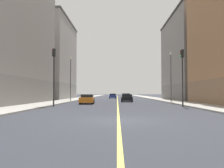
# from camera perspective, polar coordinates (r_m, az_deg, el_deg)

# --- Properties ---
(ground_plane) EXTENTS (400.00, 400.00, 0.00)m
(ground_plane) POSITION_cam_1_polar(r_m,az_deg,el_deg) (13.75, 1.55, -8.62)
(ground_plane) COLOR #2C2E37
(ground_plane) RESTS_ON ground
(sidewalk_left) EXTENTS (3.74, 168.00, 0.15)m
(sidewalk_left) POSITION_cam_1_polar(r_m,az_deg,el_deg) (63.40, 9.92, -3.36)
(sidewalk_left) COLOR #9E9B93
(sidewalk_left) RESTS_ON ground
(sidewalk_right) EXTENTS (3.74, 168.00, 0.15)m
(sidewalk_right) POSITION_cam_1_polar(r_m,az_deg,el_deg) (63.38, -7.32, -3.37)
(sidewalk_right) COLOR #9E9B93
(sidewalk_right) RESTS_ON ground
(lane_center_stripe) EXTENTS (0.16, 154.00, 0.01)m
(lane_center_stripe) POSITION_cam_1_polar(r_m,az_deg,el_deg) (62.68, 1.30, -3.46)
(lane_center_stripe) COLOR #E5D14C
(lane_center_stripe) RESTS_ON ground
(building_left_mid) EXTENTS (8.87, 21.57, 17.94)m
(building_left_mid) POSITION_cam_1_polar(r_m,az_deg,el_deg) (54.37, 18.12, 5.90)
(building_left_mid) COLOR slate
(building_left_mid) RESTS_ON ground
(building_right_corner) EXTENTS (8.87, 23.57, 20.46)m
(building_right_corner) POSITION_cam_1_polar(r_m,az_deg,el_deg) (35.93, -25.08, 12.11)
(building_right_corner) COLOR slate
(building_right_corner) RESTS_ON ground
(building_right_midblock) EXTENTS (8.87, 19.84, 18.74)m
(building_right_midblock) POSITION_cam_1_polar(r_m,az_deg,el_deg) (58.99, -14.15, 5.63)
(building_right_midblock) COLOR gray
(building_right_midblock) RESTS_ON ground
(traffic_light_left_near) EXTENTS (0.40, 0.32, 6.38)m
(traffic_light_left_near) POSITION_cam_1_polar(r_m,az_deg,el_deg) (27.91, 16.36, 3.24)
(traffic_light_left_near) COLOR #2D2D2D
(traffic_light_left_near) RESTS_ON ground
(traffic_light_right_near) EXTENTS (0.40, 0.32, 6.54)m
(traffic_light_right_near) POSITION_cam_1_polar(r_m,az_deg,el_deg) (27.88, -13.67, 3.40)
(traffic_light_right_near) COLOR #2D2D2D
(traffic_light_right_near) RESTS_ON ground
(street_lamp_left_near) EXTENTS (0.36, 0.36, 7.58)m
(street_lamp_left_near) POSITION_cam_1_polar(r_m,az_deg,el_deg) (38.09, 13.81, 2.74)
(street_lamp_left_near) COLOR #4C4C51
(street_lamp_left_near) RESTS_ON ground
(street_lamp_right_near) EXTENTS (0.36, 0.36, 7.62)m
(street_lamp_right_near) POSITION_cam_1_polar(r_m,az_deg,el_deg) (42.55, -9.81, 2.25)
(street_lamp_right_near) COLOR #4C4C51
(street_lamp_right_near) RESTS_ON ground
(car_orange) EXTENTS (2.08, 4.61, 1.32)m
(car_orange) POSITION_cam_1_polar(r_m,az_deg,el_deg) (33.76, -5.92, -3.59)
(car_orange) COLOR orange
(car_orange) RESTS_ON ground
(car_blue) EXTENTS (1.99, 4.44, 1.27)m
(car_blue) POSITION_cam_1_polar(r_m,az_deg,el_deg) (65.16, 0.15, -2.86)
(car_blue) COLOR #23389E
(car_blue) RESTS_ON ground
(car_silver) EXTENTS (1.91, 4.18, 1.40)m
(car_silver) POSITION_cam_1_polar(r_m,az_deg,el_deg) (48.39, 3.34, -3.10)
(car_silver) COLOR silver
(car_silver) RESTS_ON ground
(car_black) EXTENTS (2.08, 4.47, 1.29)m
(car_black) POSITION_cam_1_polar(r_m,az_deg,el_deg) (41.01, 3.58, -3.33)
(car_black) COLOR black
(car_black) RESTS_ON ground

